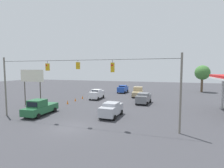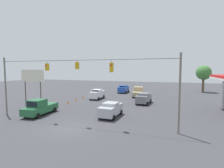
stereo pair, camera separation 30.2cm
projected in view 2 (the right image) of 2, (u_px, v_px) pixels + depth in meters
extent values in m
plane|color=#3D3D42|center=(70.00, 128.00, 18.18)|extent=(140.00, 140.00, 0.00)
cylinder|color=slate|center=(180.00, 94.00, 16.12)|extent=(0.20, 0.20, 7.58)
cylinder|color=slate|center=(6.00, 87.00, 22.83)|extent=(0.20, 0.20, 7.58)
cylinder|color=black|center=(77.00, 60.00, 19.20)|extent=(21.29, 0.04, 0.04)
cube|color=gold|center=(112.00, 67.00, 18.01)|extent=(0.32, 0.36, 0.99)
cylinder|color=black|center=(112.00, 61.00, 17.95)|extent=(0.03, 0.03, 0.31)
cylinder|color=red|center=(111.00, 65.00, 17.81)|extent=(0.20, 0.02, 0.20)
cube|color=gold|center=(77.00, 66.00, 19.25)|extent=(0.32, 0.36, 0.76)
cylinder|color=black|center=(77.00, 61.00, 19.21)|extent=(0.03, 0.03, 0.22)
cylinder|color=orange|center=(76.00, 64.00, 19.06)|extent=(0.20, 0.02, 0.20)
cube|color=gold|center=(47.00, 67.00, 20.52)|extent=(0.32, 0.36, 0.84)
cylinder|color=black|center=(47.00, 62.00, 20.47)|extent=(0.03, 0.03, 0.31)
cylinder|color=red|center=(46.00, 65.00, 20.33)|extent=(0.20, 0.02, 0.20)
cube|color=slate|center=(144.00, 98.00, 30.82)|extent=(2.30, 4.57, 1.21)
cube|color=slate|center=(144.00, 94.00, 30.76)|extent=(1.92, 2.09, 0.36)
cube|color=black|center=(145.00, 93.00, 31.65)|extent=(1.51, 0.16, 0.25)
cylinder|color=black|center=(151.00, 101.00, 31.80)|extent=(0.28, 0.66, 0.64)
cylinder|color=black|center=(140.00, 100.00, 32.56)|extent=(0.28, 0.66, 0.64)
cylinder|color=black|center=(147.00, 104.00, 29.18)|extent=(0.28, 0.66, 0.64)
cylinder|color=black|center=(136.00, 103.00, 29.95)|extent=(0.28, 0.66, 0.64)
cube|color=#A8AAB2|center=(111.00, 110.00, 22.30)|extent=(2.07, 4.40, 1.15)
cube|color=#A8AAB2|center=(111.00, 104.00, 22.24)|extent=(1.81, 1.98, 0.36)
cube|color=black|center=(113.00, 103.00, 23.13)|extent=(1.50, 0.09, 0.25)
cylinder|color=black|center=(121.00, 112.00, 23.32)|extent=(0.25, 0.65, 0.64)
cylinder|color=black|center=(108.00, 111.00, 23.99)|extent=(0.25, 0.65, 0.64)
cylinder|color=black|center=(114.00, 118.00, 20.71)|extent=(0.25, 0.65, 0.64)
cylinder|color=black|center=(99.00, 116.00, 21.38)|extent=(0.25, 0.65, 0.64)
cube|color=#234CB2|center=(124.00, 89.00, 45.03)|extent=(2.01, 4.37, 1.26)
cube|color=#234CB2|center=(124.00, 86.00, 44.96)|extent=(1.77, 1.95, 0.36)
cube|color=black|center=(122.00, 86.00, 44.06)|extent=(1.49, 0.07, 0.25)
cylinder|color=black|center=(118.00, 92.00, 44.09)|extent=(0.24, 0.65, 0.64)
cylinder|color=black|center=(125.00, 92.00, 43.45)|extent=(0.24, 0.65, 0.64)
cylinder|color=black|center=(122.00, 91.00, 46.71)|extent=(0.24, 0.65, 0.64)
cylinder|color=black|center=(128.00, 91.00, 46.06)|extent=(0.24, 0.65, 0.64)
cube|color=#236038|center=(41.00, 109.00, 23.39)|extent=(2.13, 5.38, 0.90)
cube|color=#236038|center=(37.00, 103.00, 22.70)|extent=(1.86, 1.97, 0.90)
cube|color=black|center=(32.00, 104.00, 21.78)|extent=(1.56, 0.07, 0.63)
cylinder|color=black|center=(25.00, 115.00, 22.05)|extent=(0.24, 0.65, 0.64)
cylinder|color=black|center=(38.00, 116.00, 21.50)|extent=(0.24, 0.65, 0.64)
cylinder|color=black|center=(43.00, 109.00, 25.35)|extent=(0.24, 0.65, 0.64)
cylinder|color=black|center=(55.00, 110.00, 24.80)|extent=(0.24, 0.65, 0.64)
cube|color=silver|center=(97.00, 94.00, 35.66)|extent=(1.78, 4.28, 1.27)
cube|color=silver|center=(97.00, 90.00, 35.59)|extent=(1.64, 1.88, 0.36)
cube|color=black|center=(95.00, 91.00, 34.69)|extent=(1.42, 0.02, 0.25)
cylinder|color=black|center=(90.00, 98.00, 34.68)|extent=(0.22, 0.64, 0.64)
cylinder|color=black|center=(99.00, 99.00, 34.12)|extent=(0.22, 0.64, 0.64)
cylinder|color=black|center=(96.00, 96.00, 37.31)|extent=(0.22, 0.64, 0.64)
cylinder|color=black|center=(104.00, 97.00, 36.74)|extent=(0.22, 0.64, 0.64)
cube|color=tan|center=(138.00, 93.00, 38.67)|extent=(2.52, 5.47, 0.90)
cube|color=tan|center=(139.00, 89.00, 39.21)|extent=(2.08, 2.06, 0.90)
cube|color=black|center=(139.00, 88.00, 40.14)|extent=(1.68, 0.15, 0.63)
cylinder|color=black|center=(144.00, 94.00, 40.13)|extent=(0.27, 0.66, 0.64)
cylinder|color=black|center=(134.00, 94.00, 40.63)|extent=(0.27, 0.66, 0.64)
cylinder|color=black|center=(143.00, 97.00, 36.78)|extent=(0.27, 0.66, 0.64)
cylinder|color=black|center=(133.00, 96.00, 37.28)|extent=(0.27, 0.66, 0.64)
cone|color=orange|center=(44.00, 110.00, 24.67)|extent=(0.30, 0.30, 0.67)
cone|color=orange|center=(56.00, 106.00, 27.46)|extent=(0.30, 0.30, 0.67)
cone|color=orange|center=(68.00, 102.00, 30.46)|extent=(0.30, 0.30, 0.67)
cone|color=orange|center=(76.00, 99.00, 33.22)|extent=(0.30, 0.30, 0.67)
cone|color=orange|center=(83.00, 97.00, 35.92)|extent=(0.30, 0.30, 0.67)
cylinder|color=silver|center=(223.00, 93.00, 26.41)|extent=(0.36, 0.36, 4.89)
cylinder|color=#4C473D|center=(41.00, 94.00, 28.99)|extent=(0.16, 0.16, 3.98)
cylinder|color=#4C473D|center=(26.00, 93.00, 30.00)|extent=(0.16, 0.16, 3.98)
cube|color=silver|center=(32.00, 76.00, 29.24)|extent=(4.58, 0.12, 2.01)
cylinder|color=brown|center=(203.00, 84.00, 46.41)|extent=(0.57, 0.57, 4.13)
sphere|color=#427A38|center=(204.00, 73.00, 46.15)|extent=(3.86, 3.86, 3.86)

